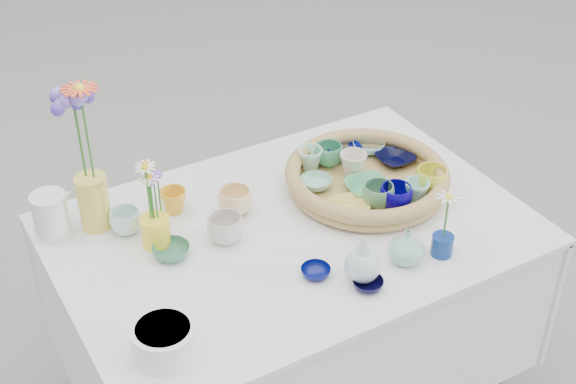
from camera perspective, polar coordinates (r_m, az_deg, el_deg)
wicker_tray at (r=2.32m, az=5.62°, el=0.98°), size 0.47×0.47×0.08m
tray_ceramic_0 at (r=2.45m, az=4.04°, el=2.89°), size 0.14×0.14×0.03m
tray_ceramic_1 at (r=2.43m, az=7.63°, el=2.35°), size 0.11×0.11×0.03m
tray_ceramic_2 at (r=2.31m, az=10.14°, el=0.84°), size 0.10×0.10×0.07m
tray_ceramic_3 at (r=2.29m, az=5.67°, el=0.33°), size 0.14×0.14×0.03m
tray_ceramic_4 at (r=2.23m, az=6.44°, el=-0.26°), size 0.11×0.11×0.07m
tray_ceramic_5 at (r=2.30m, az=1.99°, el=0.64°), size 0.10×0.10×0.03m
tray_ceramic_6 at (r=2.37m, az=1.57°, el=2.36°), size 0.09×0.09×0.07m
tray_ceramic_7 at (r=2.35m, az=4.65°, el=1.97°), size 0.09×0.09×0.07m
tray_ceramic_8 at (r=2.48m, az=5.75°, el=3.23°), size 0.11×0.11×0.03m
tray_ceramic_9 at (r=2.22m, az=7.68°, el=-0.38°), size 0.12×0.12×0.07m
tray_ceramic_10 at (r=2.21m, az=4.31°, el=-1.13°), size 0.11×0.11×0.03m
tray_ceramic_11 at (r=2.26m, az=9.12°, el=0.03°), size 0.09×0.09×0.07m
tray_ceramic_12 at (r=2.40m, az=2.91°, el=2.66°), size 0.11×0.11×0.07m
loose_ceramic_0 at (r=2.24m, az=-8.15°, el=-0.65°), size 0.09×0.09×0.07m
loose_ceramic_1 at (r=2.22m, az=-3.79°, el=-0.68°), size 0.10×0.10×0.07m
loose_ceramic_2 at (r=2.10m, az=-8.31°, el=-4.19°), size 0.13×0.13×0.03m
loose_ceramic_3 at (r=2.12m, az=-4.48°, el=-2.64°), size 0.11×0.11×0.08m
loose_ceramic_4 at (r=2.02m, az=1.98°, el=-5.69°), size 0.08×0.08×0.02m
loose_ceramic_5 at (r=2.19m, az=-11.48°, el=-2.07°), size 0.10×0.10×0.07m
loose_ceramic_6 at (r=1.99m, az=5.70°, el=-6.53°), size 0.08×0.08×0.02m
fluted_bowl at (r=1.83m, az=-8.81°, el=-10.37°), size 0.17×0.17×0.08m
bud_vase_paleblue at (r=1.98m, az=5.36°, el=-4.67°), size 0.11×0.11×0.14m
bud_vase_seafoam at (r=2.06m, az=8.44°, el=-3.83°), size 0.11×0.11×0.10m
bud_vase_cobalt at (r=2.11m, az=10.91°, el=-3.73°), size 0.07×0.07×0.06m
single_daisy at (r=2.06m, az=11.18°, el=-1.74°), size 0.10×0.10×0.14m
tall_vase_yellow at (r=2.20m, az=-13.65°, el=-0.70°), size 0.09×0.09×0.16m
gerbera at (r=2.09m, az=-14.11°, el=4.00°), size 0.11×0.11×0.28m
hydrangea at (r=2.12m, az=-14.58°, el=3.65°), size 0.10×0.10×0.31m
white_pitcher at (r=2.21m, az=-16.50°, el=-1.60°), size 0.14×0.11×0.13m
daisy_cup at (r=2.13m, az=-9.38°, el=-2.77°), size 0.10×0.10×0.08m
daisy_posy at (r=2.06m, az=-9.54°, el=0.06°), size 0.10×0.10×0.16m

